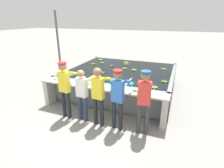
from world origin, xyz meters
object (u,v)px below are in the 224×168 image
banana_bunch_floating_2 (126,62)px  banana_bunch_floating_12 (127,64)px  banana_bunch_floating_1 (134,70)px  banana_bunch_floating_11 (102,63)px  banana_bunch_floating_10 (164,69)px  banana_bunch_floating_13 (102,73)px  banana_bunch_floating_4 (101,60)px  knife_1 (95,87)px  worker_2 (99,92)px  banana_bunch_floating_3 (154,87)px  banana_bunch_floating_9 (112,79)px  knife_0 (56,80)px  banana_bunch_ledge_1 (64,81)px  worker_4 (144,96)px  worker_3 (118,94)px  banana_bunch_ledge_0 (86,83)px  banana_bunch_floating_0 (93,64)px  banana_bunch_ledge_2 (136,91)px  banana_bunch_floating_5 (164,81)px  worker_1 (83,91)px  support_post_left (59,49)px  banana_bunch_floating_7 (112,66)px  worker_0 (65,85)px  banana_bunch_floating_6 (61,75)px  banana_bunch_floating_8 (124,68)px

banana_bunch_floating_2 → banana_bunch_floating_12: bearing=-71.0°
banana_bunch_floating_1 → banana_bunch_floating_11: (-1.66, 0.58, 0.00)m
banana_bunch_floating_10 → banana_bunch_floating_13: 2.56m
banana_bunch_floating_4 → knife_1: 3.64m
worker_2 → knife_1: worker_2 is taller
banana_bunch_floating_3 → banana_bunch_floating_9: bearing=172.1°
banana_bunch_floating_1 → knife_0: bearing=-134.7°
banana_bunch_ledge_1 → banana_bunch_floating_1: bearing=49.5°
worker_4 → worker_3: bearing=-175.1°
worker_4 → banana_bunch_floating_3: size_ratio=6.19×
knife_0 → banana_bunch_ledge_0: bearing=4.2°
worker_4 → knife_0: (-3.08, 0.46, -0.12)m
banana_bunch_floating_10 → banana_bunch_floating_13: size_ratio=1.02×
banana_bunch_floating_3 → banana_bunch_floating_10: same height
banana_bunch_floating_10 → worker_2: bearing=-112.8°
worker_3 → banana_bunch_floating_2: bearing=104.0°
worker_2 → banana_bunch_floating_0: 3.39m
banana_bunch_ledge_0 → knife_0: (-1.10, -0.08, -0.01)m
worker_3 → banana_bunch_floating_4: bearing=120.9°
banana_bunch_floating_11 → banana_bunch_ledge_0: (0.63, -2.64, 0.00)m
banana_bunch_ledge_0 → banana_bunch_ledge_2: 1.63m
banana_bunch_ledge_0 → banana_bunch_floating_3: bearing=12.7°
worker_3 → banana_bunch_floating_5: 1.98m
banana_bunch_ledge_1 → worker_3: bearing=-14.2°
worker_2 → banana_bunch_floating_1: (0.27, 2.68, -0.08)m
banana_bunch_ledge_2 → worker_1: bearing=-159.5°
worker_3 → support_post_left: (-3.68, 2.45, 0.56)m
banana_bunch_floating_7 → worker_2: bearing=-75.1°
banana_bunch_floating_5 → banana_bunch_ledge_2: size_ratio=1.01×
banana_bunch_floating_5 → banana_bunch_floating_11: size_ratio=1.00×
worker_0 → banana_bunch_floating_6: worker_0 is taller
banana_bunch_floating_12 → banana_bunch_ledge_2: 3.09m
worker_2 → banana_bunch_floating_4: (-1.73, 3.83, -0.08)m
banana_bunch_floating_4 → banana_bunch_ledge_1: bearing=-86.8°
worker_2 → banana_bunch_floating_13: 2.03m
banana_bunch_floating_11 → banana_bunch_ledge_0: size_ratio=0.99×
worker_2 → banana_bunch_ledge_2: 1.07m
banana_bunch_floating_7 → banana_bunch_floating_13: bearing=-89.6°
worker_0 → banana_bunch_floating_7: (0.31, 2.93, -0.12)m
support_post_left → banana_bunch_ledge_2: bearing=-24.9°
banana_bunch_floating_3 → banana_bunch_floating_13: same height
banana_bunch_ledge_2 → knife_1: (-1.22, -0.15, -0.01)m
banana_bunch_floating_6 → knife_1: bearing=-19.5°
banana_bunch_ledge_1 → banana_bunch_ledge_2: size_ratio=0.93×
banana_bunch_floating_13 → banana_bunch_floating_6: bearing=-147.4°
worker_1 → banana_bunch_ledge_2: worker_1 is taller
banana_bunch_ledge_2 → banana_bunch_ledge_0: bearing=179.7°
banana_bunch_floating_6 → banana_bunch_floating_8: size_ratio=1.02×
banana_bunch_floating_7 → banana_bunch_floating_9: same height
banana_bunch_floating_4 → banana_bunch_ledge_1: (0.18, -3.28, 0.00)m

